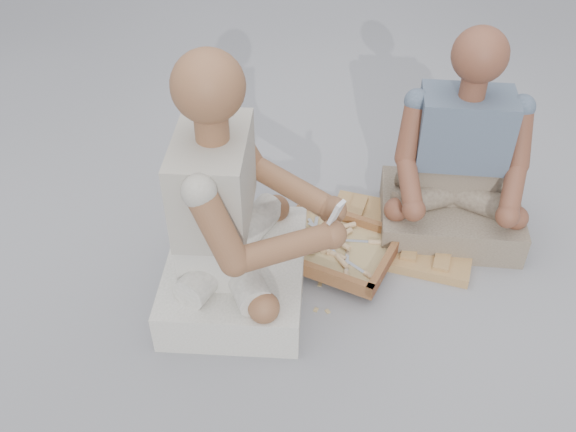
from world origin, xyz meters
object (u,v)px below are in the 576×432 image
at_px(carved_panel, 399,236).
at_px(companion, 457,170).
at_px(tool_tray, 335,247).
at_px(craftsman, 231,223).

relative_size(carved_panel, companion, 0.69).
xyz_separation_m(carved_panel, companion, (0.16, 0.17, 0.27)).
bearing_deg(tool_tray, carved_panel, 47.73).
relative_size(carved_panel, craftsman, 0.62).
bearing_deg(companion, carved_panel, 28.23).
relative_size(tool_tray, companion, 0.53).
bearing_deg(craftsman, tool_tray, 117.74).
height_order(tool_tray, companion, companion).
distance_m(carved_panel, companion, 0.36).
relative_size(craftsman, companion, 1.12).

